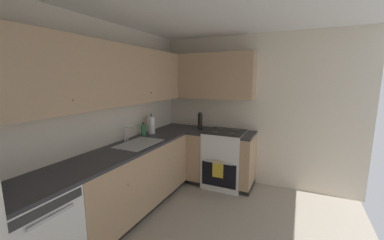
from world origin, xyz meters
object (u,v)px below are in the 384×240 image
at_px(oven_range, 225,158).
at_px(oil_bottle, 200,121).
at_px(soap_bottle, 144,130).
at_px(paper_towel_roll, 151,125).

height_order(oven_range, oil_bottle, oil_bottle).
distance_m(oven_range, soap_bottle, 1.40).
bearing_deg(oil_bottle, oven_range, -87.62).
bearing_deg(oil_bottle, paper_towel_roll, 134.67).
distance_m(paper_towel_roll, oil_bottle, 0.82).
distance_m(oven_range, paper_towel_roll, 1.32).
bearing_deg(soap_bottle, oven_range, -53.51).
bearing_deg(paper_towel_roll, oven_range, -59.90).
xyz_separation_m(oven_range, oil_bottle, (-0.02, 0.44, 0.58)).
xyz_separation_m(oven_range, soap_bottle, (-0.77, 1.04, 0.53)).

